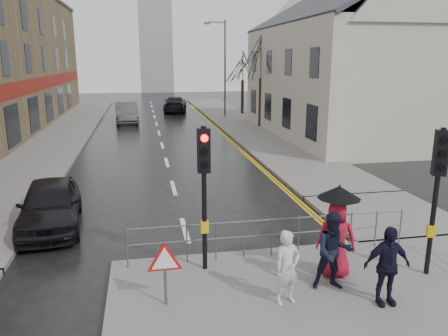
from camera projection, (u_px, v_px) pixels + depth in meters
name	position (u px, v px, depth m)	size (l,w,h in m)	color
ground	(198.00, 278.00, 10.16)	(120.00, 120.00, 0.00)	black
left_pavement	(65.00, 130.00, 30.90)	(4.00, 44.00, 0.14)	#605E5B
right_pavement	(238.00, 122.00, 35.15)	(4.00, 40.00, 0.14)	#605E5B
pavement_bridge_right	(384.00, 214.00, 14.17)	(4.00, 4.20, 0.14)	#605E5B
building_right_cream	(345.00, 62.00, 28.32)	(9.00, 16.40, 10.10)	beige
church_tower	(155.00, 32.00, 67.36)	(5.00, 5.00, 18.00)	#919499
traffic_signal_near_left	(204.00, 174.00, 9.78)	(0.28, 0.27, 3.40)	black
traffic_signal_near_right	(438.00, 177.00, 9.54)	(0.34, 0.33, 3.40)	black
guard_railing_front	(272.00, 228.00, 10.87)	(7.14, 0.04, 1.00)	#595B5E
warning_sign	(165.00, 263.00, 8.61)	(0.80, 0.07, 1.35)	#595B5E
street_lamp	(223.00, 62.00, 36.76)	(1.83, 0.25, 8.00)	#595B5E
tree_near	(261.00, 57.00, 31.24)	(2.40, 2.40, 6.58)	#31251B
tree_far	(243.00, 66.00, 39.13)	(2.40, 2.40, 5.64)	#31251B
pedestrian_a	(287.00, 268.00, 8.71)	(0.56, 0.37, 1.54)	silver
pedestrian_b	(334.00, 251.00, 9.25)	(0.83, 0.65, 1.71)	black
pedestrian_with_umbrella	(337.00, 229.00, 9.74)	(1.03, 0.96, 2.13)	#A4132A
pedestrian_d	(387.00, 266.00, 8.68)	(0.97, 0.40, 1.65)	black
car_parked	(50.00, 205.00, 13.08)	(1.70, 4.23, 1.44)	black
car_mid	(127.00, 113.00, 34.99)	(1.72, 4.93, 1.63)	#434548
car_far	(175.00, 104.00, 42.23)	(2.10, 5.17, 1.50)	black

